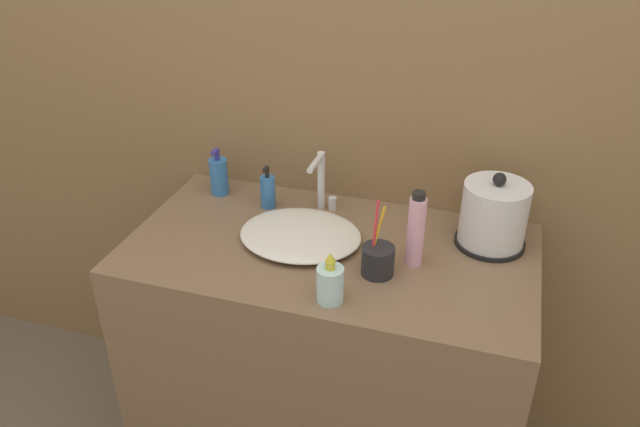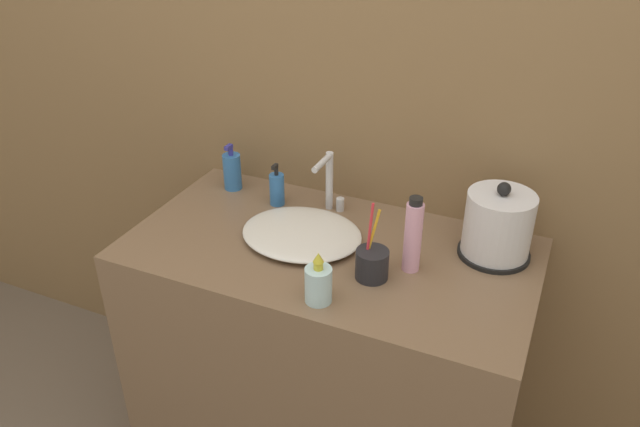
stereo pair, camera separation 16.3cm
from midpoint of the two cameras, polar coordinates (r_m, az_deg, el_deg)
wall_back at (r=1.76m, az=1.21°, el=14.69°), size 6.00×0.04×2.60m
vanity_counter at (r=1.94m, az=-1.74°, el=-13.75°), size 1.09×0.58×0.85m
sink_basin at (r=1.70m, az=-4.56°, el=-2.01°), size 0.33×0.28×0.04m
faucet at (r=1.80m, az=-2.43°, el=2.98°), size 0.06×0.12×0.18m
electric_kettle at (r=1.68m, az=12.95°, el=-0.40°), size 0.19×0.19×0.21m
toothbrush_cup at (r=1.55m, az=2.32°, el=-4.35°), size 0.08×0.08×0.20m
lotion_bottle at (r=1.85m, az=-7.31°, el=1.95°), size 0.04×0.04×0.13m
shampoo_bottle at (r=1.95m, az=-11.61°, el=3.32°), size 0.06×0.06×0.15m
mouthwash_bottle at (r=1.46m, az=-2.28°, el=-6.48°), size 0.06×0.06×0.13m
hand_cream_bottle at (r=1.56m, az=5.85°, el=-1.60°), size 0.04×0.04×0.21m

